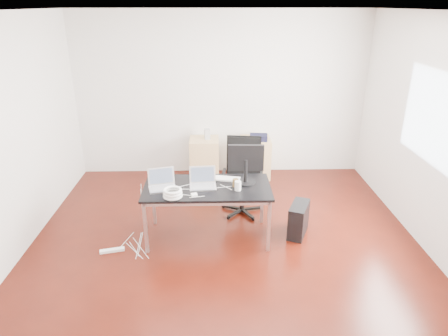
{
  "coord_description": "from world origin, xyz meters",
  "views": [
    {
      "loc": [
        -0.13,
        -4.33,
        2.87
      ],
      "look_at": [
        0.0,
        0.55,
        0.85
      ],
      "focal_mm": 32.0,
      "sensor_mm": 36.0,
      "label": 1
    }
  ],
  "objects_px": {
    "office_chair": "(243,172)",
    "filing_cabinet_left": "(205,158)",
    "pc_tower": "(298,219)",
    "filing_cabinet_right": "(255,157)",
    "desk": "(207,190)"
  },
  "relations": [
    {
      "from": "filing_cabinet_left",
      "to": "pc_tower",
      "type": "distance_m",
      "value": 2.35
    },
    {
      "from": "desk",
      "to": "pc_tower",
      "type": "height_order",
      "value": "desk"
    },
    {
      "from": "office_chair",
      "to": "filing_cabinet_right",
      "type": "relative_size",
      "value": 1.54
    },
    {
      "from": "desk",
      "to": "office_chair",
      "type": "bearing_deg",
      "value": 55.99
    },
    {
      "from": "desk",
      "to": "filing_cabinet_left",
      "type": "bearing_deg",
      "value": 92.31
    },
    {
      "from": "filing_cabinet_right",
      "to": "pc_tower",
      "type": "xyz_separation_m",
      "value": [
        0.38,
        -1.97,
        -0.13
      ]
    },
    {
      "from": "desk",
      "to": "pc_tower",
      "type": "relative_size",
      "value": 3.56
    },
    {
      "from": "filing_cabinet_left",
      "to": "filing_cabinet_right",
      "type": "relative_size",
      "value": 1.0
    },
    {
      "from": "desk",
      "to": "office_chair",
      "type": "xyz_separation_m",
      "value": [
        0.5,
        0.75,
        -0.07
      ]
    },
    {
      "from": "desk",
      "to": "pc_tower",
      "type": "xyz_separation_m",
      "value": [
        1.2,
        0.03,
        -0.46
      ]
    },
    {
      "from": "desk",
      "to": "filing_cabinet_left",
      "type": "xyz_separation_m",
      "value": [
        -0.08,
        2.0,
        -0.33
      ]
    },
    {
      "from": "filing_cabinet_left",
      "to": "pc_tower",
      "type": "relative_size",
      "value": 1.56
    },
    {
      "from": "office_chair",
      "to": "filing_cabinet_left",
      "type": "relative_size",
      "value": 1.54
    },
    {
      "from": "desk",
      "to": "office_chair",
      "type": "distance_m",
      "value": 0.9
    },
    {
      "from": "filing_cabinet_right",
      "to": "pc_tower",
      "type": "distance_m",
      "value": 2.01
    }
  ]
}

